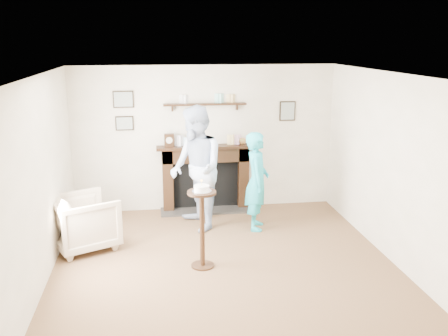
{
  "coord_description": "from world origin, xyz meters",
  "views": [
    {
      "loc": [
        -0.89,
        -5.92,
        2.92
      ],
      "look_at": [
        0.1,
        0.9,
        1.13
      ],
      "focal_mm": 40.0,
      "sensor_mm": 36.0,
      "label": 1
    }
  ],
  "objects": [
    {
      "name": "man",
      "position": [
        -0.24,
        1.51,
        0.0
      ],
      "size": [
        0.96,
        1.11,
        1.95
      ],
      "primitive_type": "imported",
      "rotation": [
        0.0,
        0.0,
        -1.31
      ],
      "color": "silver",
      "rests_on": "ground"
    },
    {
      "name": "pedestal_table",
      "position": [
        -0.3,
        0.12,
        0.73
      ],
      "size": [
        0.37,
        0.37,
        1.19
      ],
      "color": "black",
      "rests_on": "ground"
    },
    {
      "name": "ground",
      "position": [
        0.0,
        0.0,
        0.0
      ],
      "size": [
        5.0,
        5.0,
        0.0
      ],
      "primitive_type": "plane",
      "color": "brown",
      "rests_on": "ground"
    },
    {
      "name": "armchair",
      "position": [
        -1.9,
        0.97,
        0.0
      ],
      "size": [
        1.13,
        1.12,
        0.78
      ],
      "primitive_type": "imported",
      "rotation": [
        0.0,
        0.0,
        2.02
      ],
      "color": "tan",
      "rests_on": "ground"
    },
    {
      "name": "room_shell",
      "position": [
        -0.0,
        0.69,
        1.62
      ],
      "size": [
        4.54,
        5.02,
        2.52
      ],
      "color": "beige",
      "rests_on": "ground"
    },
    {
      "name": "woman",
      "position": [
        0.69,
        1.38,
        0.0
      ],
      "size": [
        0.48,
        0.63,
        1.55
      ],
      "primitive_type": "imported",
      "rotation": [
        0.0,
        0.0,
        1.37
      ],
      "color": "#20BAB5",
      "rests_on": "ground"
    }
  ]
}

